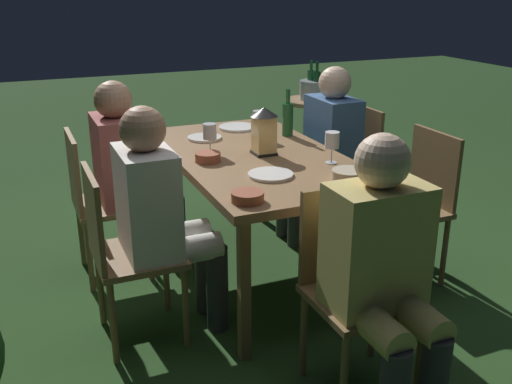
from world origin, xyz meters
TOP-DOWN VIEW (x-y plane):
  - ground_plane at (0.00, 0.00)m, footprint 16.00×16.00m
  - dining_table at (0.00, 0.00)m, footprint 1.61×0.88m
  - chair_side_left_b at (0.36, -0.83)m, footprint 0.42×0.40m
  - person_in_blue at (0.36, -0.64)m, footprint 0.38×0.47m
  - chair_side_right_b at (0.36, 0.83)m, footprint 0.42×0.40m
  - person_in_rust at (0.36, 0.64)m, footprint 0.38×0.47m
  - chair_side_right_a at (-0.36, 0.83)m, footprint 0.42×0.40m
  - person_in_cream at (-0.36, 0.64)m, footprint 0.38×0.47m
  - chair_head_near at (-1.06, 0.00)m, footprint 0.40×0.42m
  - person_in_mustard at (-1.25, 0.00)m, footprint 0.48×0.38m
  - chair_side_left_a at (-0.36, -0.83)m, footprint 0.42×0.40m
  - lantern_centerpiece at (-0.02, -0.04)m, footprint 0.15×0.15m
  - green_bottle_on_table at (0.30, -0.34)m, footprint 0.07×0.07m
  - wine_glass_a at (-0.31, -0.30)m, footprint 0.08×0.08m
  - wine_glass_b at (0.11, 0.23)m, footprint 0.08×0.08m
  - wine_glass_c at (0.31, -0.15)m, footprint 0.08×0.08m
  - plate_a at (-0.38, 0.08)m, footprint 0.23×0.23m
  - plate_b at (0.42, 0.16)m, footprint 0.21×0.21m
  - plate_c at (0.60, -0.12)m, footprint 0.24×0.24m
  - bowl_olives at (-0.03, 0.29)m, footprint 0.14×0.14m
  - bowl_bread at (-0.67, 0.32)m, footprint 0.15×0.15m
  - bowl_salad at (-0.60, -0.23)m, footprint 0.16×0.16m
  - side_table at (1.75, -1.31)m, footprint 0.51×0.51m
  - ice_bucket at (1.75, -1.31)m, footprint 0.26×0.26m

SIDE VIEW (x-z plane):
  - ground_plane at x=0.00m, z-range 0.00..0.00m
  - side_table at x=1.75m, z-range 0.10..0.75m
  - chair_side_left_b at x=0.36m, z-range 0.05..0.92m
  - chair_side_right_b at x=0.36m, z-range 0.05..0.92m
  - chair_side_right_a at x=-0.36m, z-range 0.05..0.92m
  - chair_head_near at x=-1.06m, z-range 0.05..0.92m
  - chair_side_left_a at x=-0.36m, z-range 0.05..0.92m
  - person_in_blue at x=0.36m, z-range 0.06..1.21m
  - person_in_rust at x=0.36m, z-range 0.06..1.21m
  - person_in_cream at x=-0.36m, z-range 0.06..1.21m
  - person_in_mustard at x=-1.25m, z-range 0.06..1.21m
  - dining_table at x=0.00m, z-range 0.32..1.07m
  - ice_bucket at x=1.75m, z-range 0.57..0.92m
  - plate_a at x=-0.38m, z-range 0.75..0.77m
  - plate_b at x=0.42m, z-range 0.75..0.77m
  - plate_c at x=0.60m, z-range 0.75..0.77m
  - bowl_bread at x=-0.67m, z-range 0.75..0.80m
  - bowl_olives at x=-0.03m, z-range 0.75..0.80m
  - bowl_salad at x=-0.60m, z-range 0.75..0.81m
  - green_bottle_on_table at x=0.30m, z-range 0.72..1.01m
  - wine_glass_a at x=-0.31m, z-range 0.78..0.95m
  - wine_glass_b at x=0.11m, z-range 0.78..0.95m
  - wine_glass_c at x=0.31m, z-range 0.78..0.95m
  - lantern_centerpiece at x=-0.02m, z-range 0.77..1.03m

